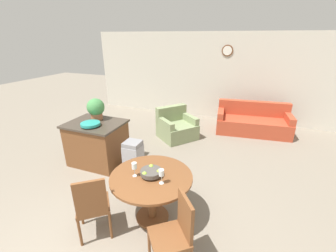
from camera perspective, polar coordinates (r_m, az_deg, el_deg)
name	(u,v)px	position (r m, az deg, el deg)	size (l,w,h in m)	color
wall_back	(209,77)	(7.50, 10.46, 12.26)	(8.00, 0.09, 2.70)	beige
dining_table	(152,186)	(3.32, -4.19, -14.91)	(1.16, 1.16, 0.75)	brown
dining_chair_near_left	(92,204)	(3.25, -18.64, -18.30)	(0.59, 0.59, 0.96)	brown
dining_chair_near_right	(176,231)	(2.79, 1.94, -25.09)	(0.59, 0.59, 0.96)	brown
fruit_bowl	(151,172)	(3.19, -4.29, -11.59)	(0.30, 0.30, 0.11)	#4C4742
wine_glass_left	(134,166)	(3.16, -8.51, -10.11)	(0.07, 0.07, 0.21)	silver
wine_glass_right	(161,173)	(2.99, -1.69, -11.91)	(0.07, 0.07, 0.21)	silver
kitchen_island	(97,143)	(5.00, -17.49, -4.08)	(1.13, 0.89, 0.91)	brown
teal_bowl	(90,124)	(4.65, -19.11, 0.48)	(0.38, 0.38, 0.07)	teal
potted_plant	(96,108)	(4.96, -17.85, 4.29)	(0.36, 0.36, 0.45)	#A36642
trash_bin	(133,158)	(4.49, -8.78, -8.03)	(0.32, 0.32, 0.70)	#9E9EA3
couch	(253,123)	(6.78, 20.69, 0.82)	(2.04, 1.08, 0.83)	#B24228
armchair	(176,128)	(6.02, 2.15, -0.42)	(1.19, 1.20, 0.81)	gray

